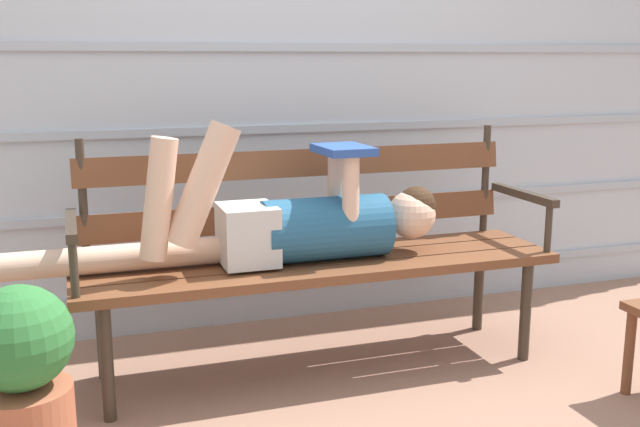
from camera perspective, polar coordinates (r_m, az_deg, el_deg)
The scene contains 5 objects.
ground_plane at distance 2.89m, azimuth 0.73°, elevation -12.62°, with size 12.00×12.00×0.00m, color #936B56.
house_siding at distance 3.34m, azimuth -3.52°, elevation 9.60°, with size 5.06×0.08×2.13m.
park_bench at distance 2.89m, azimuth -0.44°, elevation -2.23°, with size 1.84×0.48×0.91m.
reclining_person at distance 2.76m, azimuth -2.43°, elevation -0.70°, with size 1.66×0.26×0.55m.
potted_plant at distance 2.35m, azimuth -21.93°, elevation -11.54°, with size 0.31×0.31×0.57m.
Camera 1 is at (-0.88, -2.48, 1.20)m, focal length 41.61 mm.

